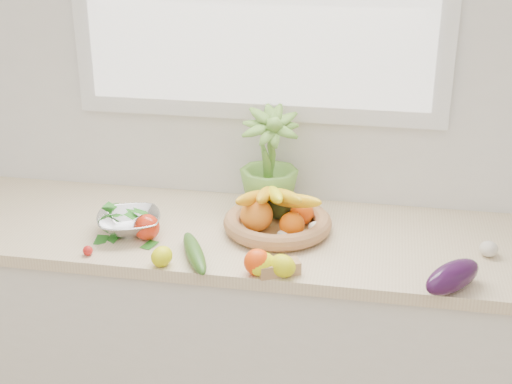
% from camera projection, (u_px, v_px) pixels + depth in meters
% --- Properties ---
extents(back_wall, '(4.50, 0.02, 2.70)m').
position_uv_depth(back_wall, '(259.00, 76.00, 2.46)').
color(back_wall, white).
rests_on(back_wall, ground).
extents(counter_cabinet, '(2.20, 0.58, 0.86)m').
position_uv_depth(counter_cabinet, '(243.00, 348.00, 2.55)').
color(counter_cabinet, silver).
rests_on(counter_cabinet, ground).
extents(countertop, '(2.24, 0.62, 0.04)m').
position_uv_depth(countertop, '(242.00, 236.00, 2.37)').
color(countertop, beige).
rests_on(countertop, counter_cabinet).
extents(orange_loose, '(0.09, 0.09, 0.08)m').
position_uv_depth(orange_loose, '(257.00, 262.00, 2.08)').
color(orange_loose, '#FF4408').
rests_on(orange_loose, countertop).
extents(lemon_a, '(0.08, 0.09, 0.06)m').
position_uv_depth(lemon_a, '(162.00, 256.00, 2.13)').
color(lemon_a, '#E2E50C').
rests_on(lemon_a, countertop).
extents(lemon_b, '(0.11, 0.11, 0.07)m').
position_uv_depth(lemon_b, '(261.00, 264.00, 2.08)').
color(lemon_b, '#FFF90D').
rests_on(lemon_b, countertop).
extents(lemon_c, '(0.11, 0.10, 0.07)m').
position_uv_depth(lemon_c, '(282.00, 266.00, 2.07)').
color(lemon_c, yellow).
rests_on(lemon_c, countertop).
extents(apple, '(0.10, 0.10, 0.09)m').
position_uv_depth(apple, '(147.00, 227.00, 2.29)').
color(apple, red).
rests_on(apple, countertop).
extents(ginger, '(0.13, 0.10, 0.04)m').
position_uv_depth(ginger, '(279.00, 268.00, 2.09)').
color(ginger, tan).
rests_on(ginger, countertop).
extents(garlic_a, '(0.07, 0.07, 0.05)m').
position_uv_depth(garlic_a, '(316.00, 228.00, 2.33)').
color(garlic_a, silver).
rests_on(garlic_a, countertop).
extents(garlic_b, '(0.07, 0.07, 0.05)m').
position_uv_depth(garlic_b, '(489.00, 249.00, 2.19)').
color(garlic_b, beige).
rests_on(garlic_b, countertop).
extents(garlic_c, '(0.06, 0.06, 0.04)m').
position_uv_depth(garlic_c, '(284.00, 237.00, 2.27)').
color(garlic_c, silver).
rests_on(garlic_c, countertop).
extents(eggplant, '(0.20, 0.22, 0.09)m').
position_uv_depth(eggplant, '(453.00, 277.00, 2.00)').
color(eggplant, '#2C0D32').
rests_on(eggplant, countertop).
extents(cucumber, '(0.16, 0.27, 0.05)m').
position_uv_depth(cucumber, '(194.00, 253.00, 2.17)').
color(cucumber, '#285719').
rests_on(cucumber, countertop).
extents(radish, '(0.04, 0.04, 0.03)m').
position_uv_depth(radish, '(88.00, 251.00, 2.20)').
color(radish, red).
rests_on(radish, countertop).
extents(potted_herb, '(0.24, 0.24, 0.36)m').
position_uv_depth(potted_herb, '(269.00, 160.00, 2.44)').
color(potted_herb, '#609436').
rests_on(potted_herb, countertop).
extents(fruit_basket, '(0.45, 0.45, 0.19)m').
position_uv_depth(fruit_basket, '(277.00, 217.00, 2.34)').
color(fruit_basket, '#B0794E').
rests_on(fruit_basket, countertop).
extents(colander_with_spinach, '(0.27, 0.27, 0.11)m').
position_uv_depth(colander_with_spinach, '(129.00, 218.00, 2.32)').
color(colander_with_spinach, silver).
rests_on(colander_with_spinach, countertop).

